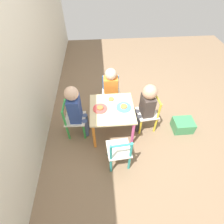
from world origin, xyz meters
The scene contains 14 objects.
ground_plane centered at (0.00, 0.00, 0.00)m, with size 6.00×6.00×0.00m, color #7F664C.
house_wall centered at (0.00, 0.93, 1.30)m, with size 6.00×0.06×2.60m.
kids_table centered at (0.00, 0.00, 0.38)m, with size 0.55×0.55×0.46m.
chair_green centered at (0.02, 0.50, 0.26)m, with size 0.27×0.27×0.53m.
chair_blue centered at (0.50, -0.02, 0.26)m, with size 0.27×0.27×0.53m.
chair_yellow centered at (0.05, -0.50, 0.26)m, with size 0.28×0.28×0.53m.
chair_teal centered at (-0.50, -0.04, 0.26)m, with size 0.28×0.28×0.53m.
child_back centered at (0.02, 0.44, 0.47)m, with size 0.21×0.22×0.79m.
child_right centered at (0.44, -0.02, 0.43)m, with size 0.21×0.21×0.72m.
child_front centered at (0.04, -0.44, 0.46)m, with size 0.21×0.23×0.74m.
plate_back centered at (0.00, 0.15, 0.46)m, with size 0.18×0.18×0.03m.
plate_right centered at (0.15, 0.00, 0.46)m, with size 0.16×0.16×0.03m.
plate_front centered at (0.00, -0.15, 0.46)m, with size 0.19×0.19×0.03m.
storage_bin centered at (-0.04, -0.99, 0.08)m, with size 0.22×0.27×0.16m.
Camera 1 is at (-1.51, 0.12, 1.98)m, focal length 28.00 mm.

